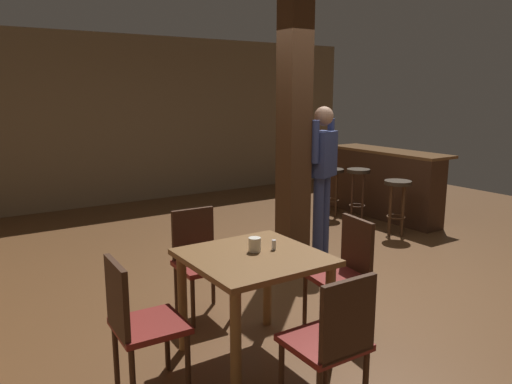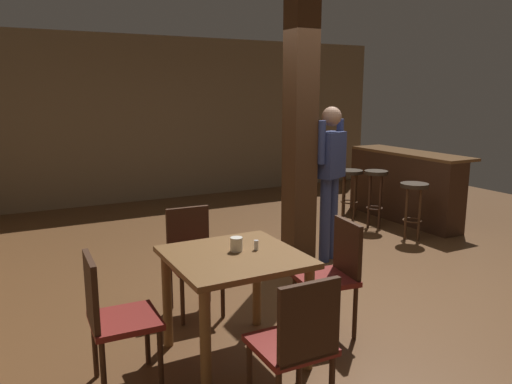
% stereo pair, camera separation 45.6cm
% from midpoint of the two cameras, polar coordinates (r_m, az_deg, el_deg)
% --- Properties ---
extents(ground_plane, '(10.80, 10.80, 0.00)m').
position_cam_midpoint_polar(ground_plane, '(5.38, 11.09, -9.25)').
color(ground_plane, brown).
extents(wall_back, '(8.00, 0.10, 2.80)m').
position_cam_midpoint_polar(wall_back, '(8.99, -6.94, 8.33)').
color(wall_back, '#756047').
rests_on(wall_back, ground_plane).
extents(pillar, '(0.28, 0.28, 2.80)m').
position_cam_midpoint_polar(pillar, '(5.37, 7.50, 6.21)').
color(pillar, '#422816').
rests_on(pillar, ground_plane).
extents(dining_table, '(0.89, 0.89, 0.77)m').
position_cam_midpoint_polar(dining_table, '(3.52, 1.27, -9.34)').
color(dining_table, brown).
rests_on(dining_table, ground_plane).
extents(chair_north, '(0.44, 0.44, 0.89)m').
position_cam_midpoint_polar(chair_north, '(4.31, -4.26, -7.20)').
color(chair_north, maroon).
rests_on(chair_north, ground_plane).
extents(chair_west, '(0.44, 0.44, 0.89)m').
position_cam_midpoint_polar(chair_west, '(3.29, -12.24, -13.58)').
color(chair_west, maroon).
rests_on(chair_west, ground_plane).
extents(chair_south, '(0.42, 0.42, 0.89)m').
position_cam_midpoint_polar(chair_south, '(2.94, 9.37, -16.61)').
color(chair_south, maroon).
rests_on(chair_south, ground_plane).
extents(chair_east, '(0.47, 0.47, 0.89)m').
position_cam_midpoint_polar(chair_east, '(4.02, 12.14, -8.84)').
color(chair_east, maroon).
rests_on(chair_east, ground_plane).
extents(napkin_cup, '(0.09, 0.09, 0.10)m').
position_cam_midpoint_polar(napkin_cup, '(3.52, 1.46, -6.04)').
color(napkin_cup, silver).
rests_on(napkin_cup, dining_table).
extents(salt_shaker, '(0.03, 0.03, 0.07)m').
position_cam_midpoint_polar(salt_shaker, '(3.56, 3.71, -6.12)').
color(salt_shaker, silver).
rests_on(salt_shaker, dining_table).
extents(standing_person, '(0.46, 0.32, 1.72)m').
position_cam_midpoint_polar(standing_person, '(5.57, 10.80, 2.17)').
color(standing_person, navy).
rests_on(standing_person, ground_plane).
extents(bar_counter, '(0.56, 1.97, 1.01)m').
position_cam_midpoint_polar(bar_counter, '(7.68, 18.15, 0.67)').
color(bar_counter, brown).
rests_on(bar_counter, ground_plane).
extents(bar_stool_near, '(0.35, 0.35, 0.73)m').
position_cam_midpoint_polar(bar_stool_near, '(6.74, 19.46, -0.59)').
color(bar_stool_near, '#2D2319').
rests_on(bar_stool_near, ground_plane).
extents(bar_stool_mid, '(0.32, 0.32, 0.80)m').
position_cam_midpoint_polar(bar_stool_mid, '(7.17, 15.29, 0.66)').
color(bar_stool_mid, '#2D2319').
rests_on(bar_stool_mid, ground_plane).
extents(bar_stool_far, '(0.37, 0.37, 0.73)m').
position_cam_midpoint_polar(bar_stool_far, '(7.61, 12.39, 1.15)').
color(bar_stool_far, '#2D2319').
rests_on(bar_stool_far, ground_plane).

